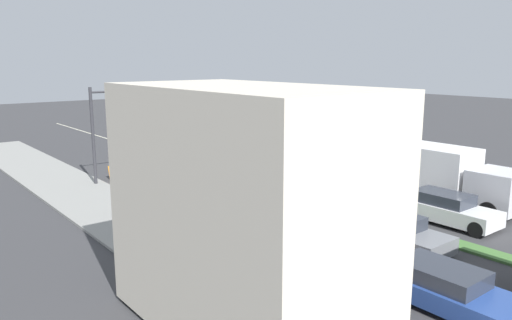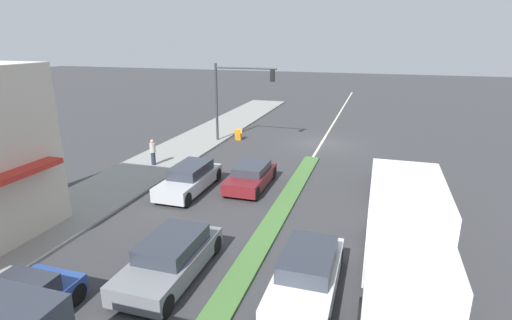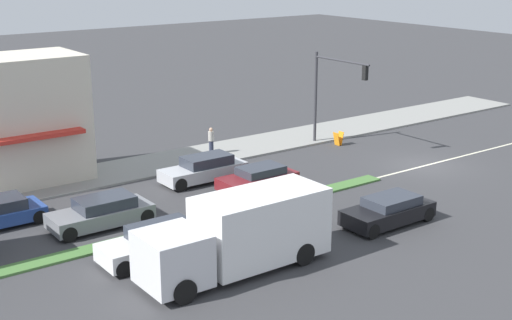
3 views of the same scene
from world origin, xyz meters
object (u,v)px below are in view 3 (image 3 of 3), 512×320
at_px(pedestrian, 211,140).
at_px(sedan_silver, 204,169).
at_px(suv_black, 389,211).
at_px(delivery_truck, 241,233).
at_px(warning_aframe_sign, 338,139).
at_px(van_white, 158,242).
at_px(suv_grey, 102,213).
at_px(traffic_signal_main, 332,84).
at_px(sedan_maroon, 258,178).

relative_size(pedestrian, sedan_silver, 0.34).
height_order(pedestrian, sedan_silver, pedestrian).
relative_size(sedan_silver, suv_black, 1.07).
height_order(delivery_truck, sedan_silver, delivery_truck).
bearing_deg(warning_aframe_sign, van_white, 115.86).
height_order(warning_aframe_sign, suv_grey, suv_grey).
xyz_separation_m(delivery_truck, suv_grey, (7.20, 2.38, -0.83)).
bearing_deg(traffic_signal_main, sedan_maroon, 115.11).
bearing_deg(traffic_signal_main, suv_black, 149.43).
height_order(pedestrian, delivery_truck, delivery_truck).
bearing_deg(van_white, suv_grey, 4.44).
height_order(pedestrian, warning_aframe_sign, pedestrian).
bearing_deg(suv_black, suv_grey, 55.02).
height_order(van_white, suv_black, van_white).
relative_size(delivery_truck, sedan_silver, 1.63).
bearing_deg(sedan_maroon, traffic_signal_main, -64.89).
distance_m(delivery_truck, sedan_silver, 11.07).
xyz_separation_m(warning_aframe_sign, van_white, (-8.36, 17.24, 0.24)).
relative_size(traffic_signal_main, delivery_truck, 0.75).
xyz_separation_m(warning_aframe_sign, sedan_maroon, (-3.96, 9.10, 0.16)).
height_order(warning_aframe_sign, suv_black, suv_black).
distance_m(traffic_signal_main, pedestrian, 7.98).
relative_size(sedan_silver, sedan_maroon, 1.13).
relative_size(sedan_maroon, suv_black, 0.94).
height_order(pedestrian, van_white, pedestrian).
relative_size(pedestrian, van_white, 0.35).
xyz_separation_m(traffic_signal_main, suv_black, (-11.12, 6.57, -3.28)).
bearing_deg(suv_black, sedan_silver, 17.96).
distance_m(warning_aframe_sign, delivery_truck, 18.89).
distance_m(traffic_signal_main, delivery_truck, 18.42).
height_order(van_white, suv_grey, van_white).
bearing_deg(van_white, sedan_silver, -42.96).
height_order(van_white, sedan_maroon, van_white).
relative_size(warning_aframe_sign, suv_grey, 0.19).
bearing_deg(delivery_truck, sedan_silver, -25.03).
distance_m(warning_aframe_sign, sedan_maroon, 9.92).
distance_m(warning_aframe_sign, suv_black, 13.33).
bearing_deg(pedestrian, delivery_truck, 151.27).
bearing_deg(delivery_truck, warning_aframe_sign, -53.73).
xyz_separation_m(sedan_silver, sedan_maroon, (-2.80, -1.44, -0.07)).
height_order(traffic_signal_main, sedan_maroon, traffic_signal_main).
bearing_deg(warning_aframe_sign, sedan_maroon, 113.51).
xyz_separation_m(van_white, suv_grey, (4.40, 0.34, -0.02)).
bearing_deg(suv_grey, van_white, -175.56).
xyz_separation_m(pedestrian, sedan_silver, (-3.86, 2.93, -0.29)).
distance_m(pedestrian, suv_black, 13.87).
bearing_deg(suv_black, pedestrian, 1.30).
bearing_deg(sedan_maroon, delivery_truck, 139.69).
xyz_separation_m(pedestrian, delivery_truck, (-13.86, 7.59, 0.52)).
relative_size(warning_aframe_sign, sedan_silver, 0.18).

